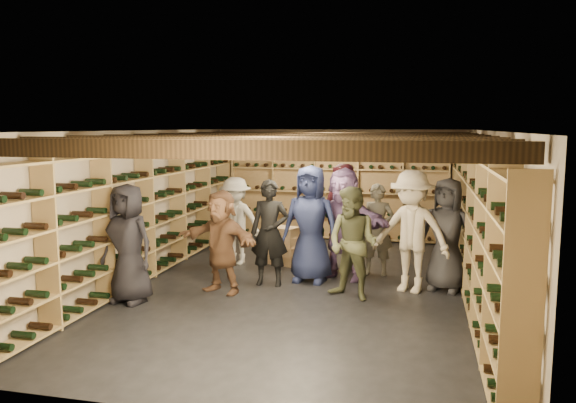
% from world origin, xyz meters
% --- Properties ---
extents(ground, '(8.00, 8.00, 0.00)m').
position_xyz_m(ground, '(0.00, 0.00, 0.00)').
color(ground, black).
rests_on(ground, ground).
extents(walls, '(5.52, 8.02, 2.40)m').
position_xyz_m(walls, '(0.00, 0.00, 1.20)').
color(walls, tan).
rests_on(walls, ground).
extents(ceiling, '(5.50, 8.00, 0.01)m').
position_xyz_m(ceiling, '(0.00, 0.00, 2.40)').
color(ceiling, beige).
rests_on(ceiling, walls).
extents(ceiling_joists, '(5.40, 7.12, 0.18)m').
position_xyz_m(ceiling_joists, '(0.00, 0.00, 2.26)').
color(ceiling_joists, black).
rests_on(ceiling_joists, ground).
extents(wine_rack_left, '(0.32, 7.50, 2.15)m').
position_xyz_m(wine_rack_left, '(-2.57, 0.00, 1.08)').
color(wine_rack_left, '#A1854E').
rests_on(wine_rack_left, ground).
extents(wine_rack_right, '(0.32, 7.50, 2.15)m').
position_xyz_m(wine_rack_right, '(2.57, 0.00, 1.08)').
color(wine_rack_right, '#A1854E').
rests_on(wine_rack_right, ground).
extents(wine_rack_back, '(4.70, 0.30, 2.15)m').
position_xyz_m(wine_rack_back, '(0.00, 3.83, 1.07)').
color(wine_rack_back, '#A1854E').
rests_on(wine_rack_back, ground).
extents(crate_stack_left, '(0.59, 0.49, 0.68)m').
position_xyz_m(crate_stack_left, '(-0.57, 1.34, 0.34)').
color(crate_stack_left, tan).
rests_on(crate_stack_left, ground).
extents(crate_stack_right, '(0.57, 0.45, 0.34)m').
position_xyz_m(crate_stack_right, '(-0.37, 2.25, 0.17)').
color(crate_stack_right, tan).
rests_on(crate_stack_right, ground).
extents(crate_loose, '(0.53, 0.37, 0.17)m').
position_xyz_m(crate_loose, '(-0.14, 1.30, 0.09)').
color(crate_loose, tan).
rests_on(crate_loose, ground).
extents(person_0, '(0.91, 0.69, 1.68)m').
position_xyz_m(person_0, '(-2.18, -1.28, 0.84)').
color(person_0, black).
rests_on(person_0, ground).
extents(person_1, '(0.62, 0.42, 1.66)m').
position_xyz_m(person_1, '(-0.48, 0.02, 0.83)').
color(person_1, black).
rests_on(person_1, ground).
extents(person_2, '(0.97, 0.89, 1.62)m').
position_xyz_m(person_2, '(0.86, -0.40, 0.81)').
color(person_2, '#505435').
rests_on(person_2, ground).
extents(person_3, '(1.34, 1.02, 1.83)m').
position_xyz_m(person_3, '(1.66, 0.16, 0.91)').
color(person_3, '#C7B597').
rests_on(person_3, ground).
extents(person_5, '(1.50, 0.91, 1.54)m').
position_xyz_m(person_5, '(-1.08, -0.52, 0.77)').
color(person_5, brown).
rests_on(person_5, ground).
extents(person_6, '(0.97, 0.69, 1.86)m').
position_xyz_m(person_6, '(0.09, 0.37, 0.93)').
color(person_6, '#192043').
rests_on(person_6, ground).
extents(person_7, '(0.58, 0.41, 1.53)m').
position_xyz_m(person_7, '(1.10, 1.04, 0.76)').
color(person_7, gray).
rests_on(person_7, ground).
extents(person_8, '(1.00, 0.84, 1.84)m').
position_xyz_m(person_8, '(0.54, 1.19, 0.92)').
color(person_8, '#46151D').
rests_on(person_8, ground).
extents(person_9, '(1.10, 0.76, 1.57)m').
position_xyz_m(person_9, '(-1.43, 1.17, 0.79)').
color(person_9, '#ADA99C').
rests_on(person_9, ground).
extents(person_10, '(0.96, 0.51, 1.55)m').
position_xyz_m(person_10, '(0.00, 0.94, 0.78)').
color(person_10, '#275036').
rests_on(person_10, ground).
extents(person_11, '(1.77, 0.99, 1.81)m').
position_xyz_m(person_11, '(0.57, 0.64, 0.91)').
color(person_11, slate).
rests_on(person_11, ground).
extents(person_12, '(0.97, 0.79, 1.71)m').
position_xyz_m(person_12, '(2.18, 0.35, 0.85)').
color(person_12, '#2D2D31').
rests_on(person_12, ground).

